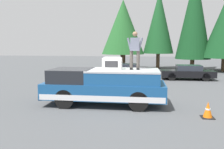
% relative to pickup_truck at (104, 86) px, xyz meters
% --- Properties ---
extents(ground_plane, '(90.00, 90.00, 0.00)m').
position_rel_pickup_truck_xyz_m(ground_plane, '(0.13, -0.75, -0.87)').
color(ground_plane, '#4C4F51').
extents(pickup_truck, '(2.01, 5.54, 1.65)m').
position_rel_pickup_truck_xyz_m(pickup_truck, '(0.00, 0.00, 0.00)').
color(pickup_truck, navy).
rests_on(pickup_truck, ground).
extents(compressor_unit, '(0.65, 0.84, 0.56)m').
position_rel_pickup_truck_xyz_m(compressor_unit, '(0.05, -0.37, 1.05)').
color(compressor_unit, white).
rests_on(compressor_unit, pickup_truck).
extents(person_on_truck_bed, '(0.29, 0.72, 1.69)m').
position_rel_pickup_truck_xyz_m(person_on_truck_bed, '(0.06, -1.38, 1.68)').
color(person_on_truck_bed, '#423D38').
rests_on(person_on_truck_bed, pickup_truck).
extents(parked_car_black, '(1.64, 4.10, 1.16)m').
position_rel_pickup_truck_xyz_m(parked_car_black, '(8.57, -5.28, -0.29)').
color(parked_car_black, black).
rests_on(parked_car_black, ground).
extents(parked_car_maroon, '(1.64, 4.10, 1.16)m').
position_rel_pickup_truck_xyz_m(parked_car_maroon, '(9.24, -0.32, -0.29)').
color(parked_car_maroon, maroon).
rests_on(parked_car_maroon, ground).
extents(traffic_cone, '(0.47, 0.47, 0.62)m').
position_rel_pickup_truck_xyz_m(traffic_cone, '(-1.41, -4.22, -0.58)').
color(traffic_cone, black).
rests_on(traffic_cone, ground).
extents(conifer_left, '(3.73, 3.73, 10.71)m').
position_rel_pickup_truck_xyz_m(conifer_left, '(15.98, -7.12, 5.08)').
color(conifer_left, '#4C3826').
rests_on(conifer_left, ground).
extents(conifer_center_left, '(3.44, 3.44, 8.83)m').
position_rel_pickup_truck_xyz_m(conifer_center_left, '(16.93, -3.46, 4.42)').
color(conifer_center_left, '#4C3826').
rests_on(conifer_center_left, ground).
extents(conifer_center_right, '(4.78, 4.78, 7.74)m').
position_rel_pickup_truck_xyz_m(conifer_center_right, '(15.95, 0.54, 3.84)').
color(conifer_center_right, '#4C3826').
rests_on(conifer_center_right, ground).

